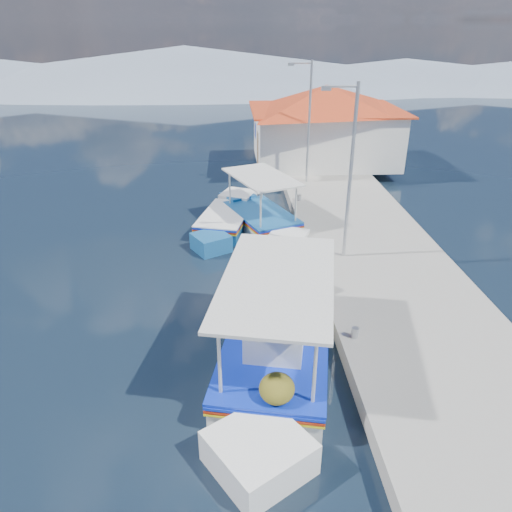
{
  "coord_description": "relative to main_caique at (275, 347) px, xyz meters",
  "views": [
    {
      "loc": [
        0.54,
        -13.59,
        8.2
      ],
      "look_at": [
        1.33,
        0.5,
        1.3
      ],
      "focal_mm": 33.96,
      "sensor_mm": 36.0,
      "label": 1
    }
  ],
  "objects": [
    {
      "name": "quay",
      "position": [
        4.28,
        9.41,
        -0.32
      ],
      "size": [
        5.0,
        44.0,
        0.5
      ],
      "primitive_type": "cube",
      "color": "gray",
      "rests_on": "ground"
    },
    {
      "name": "harbor_building",
      "position": [
        4.58,
        18.41,
        2.21
      ],
      "size": [
        10.49,
        10.49,
        4.4
      ],
      "color": "white",
      "rests_on": "quay"
    },
    {
      "name": "caique_blue_hull",
      "position": [
        -1.32,
        9.39,
        -0.27
      ],
      "size": [
        2.9,
        6.04,
        1.11
      ],
      "rotation": [
        0.0,
        0.0,
        0.26
      ],
      "color": "#164F87",
      "rests_on": "ground"
    },
    {
      "name": "lamp_post_near",
      "position": [
        2.89,
        5.41,
        3.28
      ],
      "size": [
        1.21,
        0.14,
        6.0
      ],
      "color": "#A5A8AD",
      "rests_on": "quay"
    },
    {
      "name": "mountain_ridge",
      "position": [
        4.92,
        59.41,
        1.47
      ],
      "size": [
        171.4,
        96.0,
        5.5
      ],
      "color": "gray",
      "rests_on": "ground"
    },
    {
      "name": "bollards",
      "position": [
        2.18,
        8.66,
        0.08
      ],
      "size": [
        0.2,
        17.2,
        0.3
      ],
      "color": "#A5A8AD",
      "rests_on": "quay"
    },
    {
      "name": "main_caique",
      "position": [
        0.0,
        0.0,
        0.0
      ],
      "size": [
        3.78,
        8.81,
        2.96
      ],
      "rotation": [
        0.0,
        0.0,
        0.2
      ],
      "color": "white",
      "rests_on": "ground"
    },
    {
      "name": "caique_green_canopy",
      "position": [
        0.28,
        9.47,
        -0.18
      ],
      "size": [
        3.73,
        6.39,
        2.58
      ],
      "rotation": [
        0.0,
        0.0,
        -0.39
      ],
      "color": "white",
      "rests_on": "ground"
    },
    {
      "name": "ground",
      "position": [
        -1.62,
        3.41,
        -0.57
      ],
      "size": [
        160.0,
        160.0,
        0.0
      ],
      "primitive_type": "plane",
      "color": "black",
      "rests_on": "ground"
    },
    {
      "name": "lamp_post_far",
      "position": [
        2.89,
        14.41,
        3.28
      ],
      "size": [
        1.21,
        0.14,
        6.0
      ],
      "color": "#A5A8AD",
      "rests_on": "quay"
    }
  ]
}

